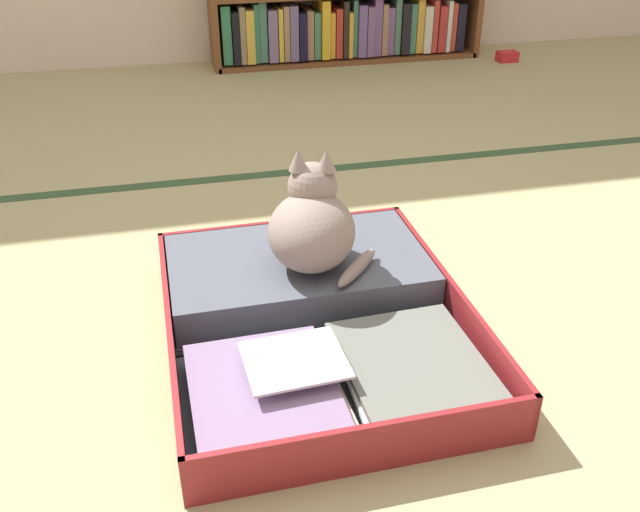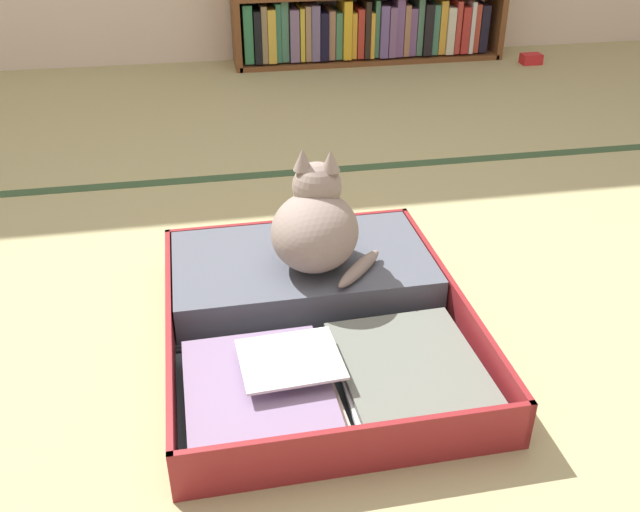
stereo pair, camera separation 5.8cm
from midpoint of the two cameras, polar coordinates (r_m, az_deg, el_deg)
ground_plane at (r=1.59m, az=2.40°, el=-6.16°), size 10.00×10.00×0.00m
tatami_border at (r=2.36m, az=-3.47°, el=6.84°), size 4.80×0.05×0.00m
open_suitcase at (r=1.57m, az=-1.85°, el=-4.53°), size 0.65×0.78×0.11m
black_cat at (r=1.59m, az=-1.66°, el=2.55°), size 0.29×0.29×0.27m
small_red_pouch at (r=3.81m, az=14.66°, el=15.54°), size 0.10×0.07×0.05m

